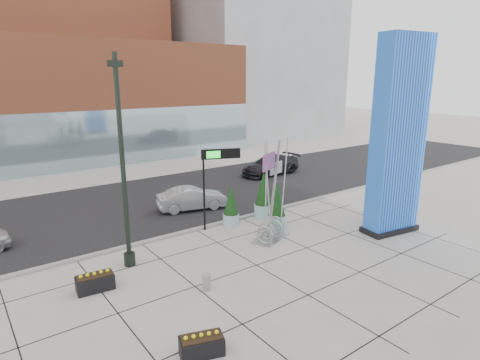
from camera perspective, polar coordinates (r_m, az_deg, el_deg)
ground at (r=17.54m, az=-2.33°, el=-11.72°), size 160.00×160.00×0.00m
street_asphalt at (r=25.86m, az=-14.95°, el=-3.48°), size 80.00×12.00×0.02m
curb_edge at (r=20.67m, az=-8.65°, el=-7.53°), size 80.00×0.30×0.12m
tower_podium at (r=41.31m, az=-23.16°, el=10.14°), size 34.00×10.00×11.00m
tower_glass_front at (r=36.97m, az=-20.89°, el=5.30°), size 34.00×0.60×5.00m
building_grey_parking at (r=56.97m, az=1.15°, el=15.62°), size 20.00×18.00×18.00m
blue_pylon at (r=21.16m, az=21.52°, el=5.19°), size 3.09×1.74×9.73m
lamp_post at (r=16.78m, az=-16.15°, el=-0.60°), size 0.54×0.48×8.65m
public_art_sculpture at (r=19.63m, az=4.50°, el=-4.78°), size 2.41×1.76×4.92m
concrete_bollard at (r=15.48m, az=-4.78°, el=-14.25°), size 0.32×0.32×0.62m
overhead_street_sign at (r=20.51m, az=-3.51°, el=2.88°), size 1.91×0.92×4.24m
round_planter_east at (r=21.06m, az=5.24°, el=-3.75°), size 1.00×1.00×2.51m
round_planter_mid at (r=22.72m, az=3.36°, el=-2.21°), size 1.05×1.05×2.63m
round_planter_west at (r=21.46m, az=-1.28°, el=-3.76°), size 0.88×0.88×2.20m
box_planter_north at (r=16.30m, az=-19.92°, el=-13.44°), size 1.40×0.81×0.74m
box_planter_south at (r=12.40m, az=-5.48°, el=-22.26°), size 1.38×0.99×0.69m
car_silver_mid at (r=24.19m, az=-6.82°, el=-2.66°), size 4.33×2.44×1.35m
car_dark_east at (r=32.84m, az=4.36°, el=2.09°), size 5.42×2.48×1.54m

